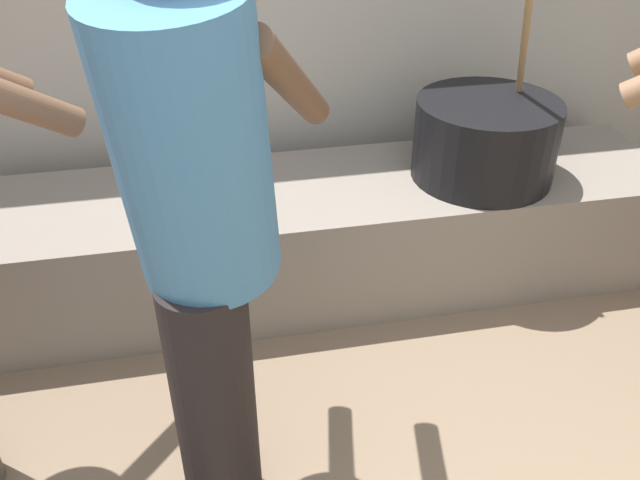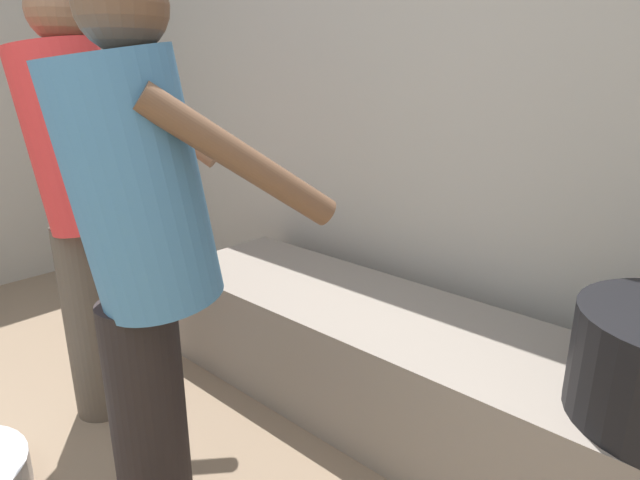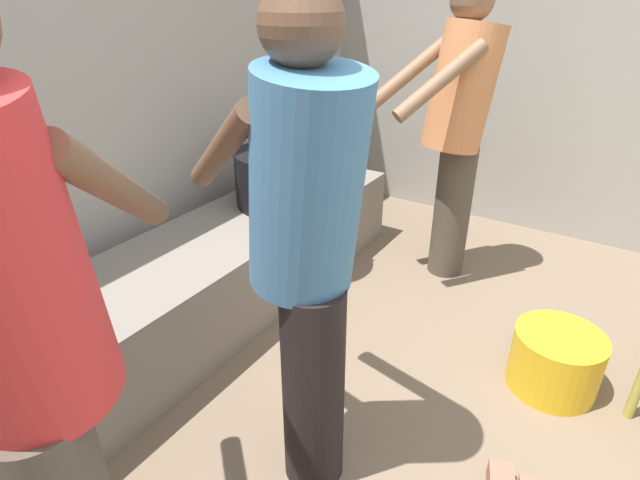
% 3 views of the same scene
% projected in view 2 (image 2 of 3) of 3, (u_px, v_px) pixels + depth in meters
% --- Properties ---
extents(block_enclosure_rear, '(5.22, 0.20, 2.01)m').
position_uv_depth(block_enclosure_rear, '(445.00, 140.00, 2.28)').
color(block_enclosure_rear, '#9E998E').
rests_on(block_enclosure_rear, ground_plane).
extents(hearth_ledge, '(2.67, 0.60, 0.44)m').
position_uv_depth(hearth_ledge, '(460.00, 394.00, 1.89)').
color(hearth_ledge, slate).
rests_on(hearth_ledge, ground_plane).
extents(cook_in_blue_shirt, '(0.57, 0.72, 1.53)m').
position_uv_depth(cook_in_blue_shirt, '(144.00, 251.00, 1.33)').
color(cook_in_blue_shirt, black).
rests_on(cook_in_blue_shirt, ground_plane).
extents(cook_in_red_shirt, '(0.73, 0.62, 1.58)m').
position_uv_depth(cook_in_red_shirt, '(82.00, 187.00, 1.89)').
color(cook_in_red_shirt, '#4C4238').
rests_on(cook_in_red_shirt, ground_plane).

